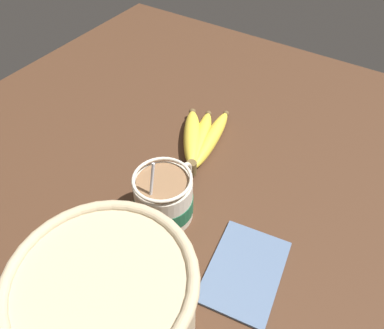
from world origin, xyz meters
The scene contains 5 objects.
table centered at (0.00, 0.00, 1.26)cm, with size 128.88×128.88×2.52cm.
coffee_mug centered at (-7.16, 1.27, 6.96)cm, with size 14.08×10.48×14.98cm.
banana_bunch centered at (12.49, 5.86, 4.25)cm, with size 21.77×13.08×4.12cm.
woven_basket centered at (-28.19, -5.56, 11.21)cm, with size 23.21×23.21×16.62cm.
napkin centered at (-9.71, -16.52, 2.82)cm, with size 17.77×13.64×0.60cm.
Camera 1 is at (-39.74, -25.63, 58.52)cm, focal length 35.00 mm.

